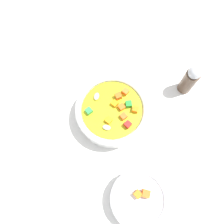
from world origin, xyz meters
The scene contains 5 objects.
ground_plane centered at (0.00, 0.00, -1.00)cm, with size 140.00×140.00×2.00cm, color silver.
soup_bowl_main centered at (-0.02, 0.01, 2.74)cm, with size 16.45×16.45×5.80cm.
spoon centered at (-9.28, -8.28, 0.38)cm, with size 23.52×8.22×0.83cm.
side_bowl_small centered at (3.14, 19.10, 2.09)cm, with size 11.65×11.65×4.81cm.
pepper_shaker centered at (-19.29, 1.30, 4.70)cm, with size 3.30×3.30×9.46cm.
Camera 1 is at (6.89, 14.43, 50.10)cm, focal length 35.11 mm.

